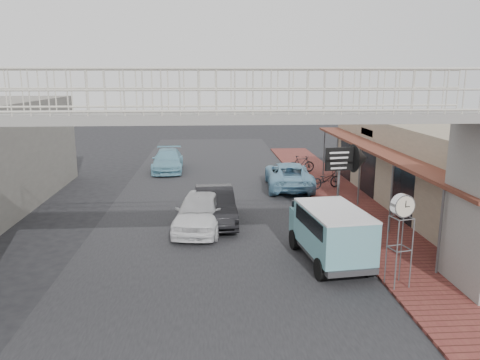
{
  "coord_description": "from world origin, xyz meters",
  "views": [
    {
      "loc": [
        -0.18,
        -16.33,
        6.17
      ],
      "look_at": [
        1.09,
        3.21,
        1.8
      ],
      "focal_mm": 35.0,
      "sensor_mm": 36.0,
      "label": 1
    }
  ],
  "objects": [
    {
      "name": "white_hatchback",
      "position": [
        -0.62,
        2.15,
        0.77
      ],
      "size": [
        2.4,
        4.72,
        1.54
      ],
      "primitive_type": "imported",
      "rotation": [
        0.0,
        0.0,
        -0.13
      ],
      "color": "white",
      "rests_on": "ground"
    },
    {
      "name": "shophouse_row",
      "position": [
        10.97,
        4.0,
        2.01
      ],
      "size": [
        7.2,
        18.0,
        4.0
      ],
      "color": "gray",
      "rests_on": "ground"
    },
    {
      "name": "motorcycle_near",
      "position": [
        6.18,
        8.42,
        0.6
      ],
      "size": [
        1.99,
        1.36,
        0.99
      ],
      "primitive_type": "imported",
      "rotation": [
        0.0,
        0.0,
        1.98
      ],
      "color": "black",
      "rests_on": "sidewalk"
    },
    {
      "name": "motorcycle_far",
      "position": [
        5.66,
        12.89,
        0.64
      ],
      "size": [
        1.84,
        0.75,
        1.07
      ],
      "primitive_type": "imported",
      "rotation": [
        0.0,
        0.0,
        1.71
      ],
      "color": "black",
      "rests_on": "sidewalk"
    },
    {
      "name": "angkot_far",
      "position": [
        -2.98,
        14.4,
        0.69
      ],
      "size": [
        2.1,
        4.85,
        1.39
      ],
      "primitive_type": "imported",
      "rotation": [
        0.0,
        0.0,
        0.03
      ],
      "color": "#6EA9C0",
      "rests_on": "ground"
    },
    {
      "name": "dark_sedan",
      "position": [
        0.0,
        3.03,
        0.75
      ],
      "size": [
        1.86,
        4.63,
        1.5
      ],
      "primitive_type": "imported",
      "rotation": [
        0.0,
        0.0,
        0.06
      ],
      "color": "black",
      "rests_on": "ground"
    },
    {
      "name": "ground",
      "position": [
        0.0,
        0.0,
        0.0
      ],
      "size": [
        120.0,
        120.0,
        0.0
      ],
      "primitive_type": "plane",
      "color": "black",
      "rests_on": "ground"
    },
    {
      "name": "sidewalk",
      "position": [
        6.5,
        3.0,
        0.05
      ],
      "size": [
        3.0,
        40.0,
        0.1
      ],
      "primitive_type": "cube",
      "color": "brown",
      "rests_on": "ground"
    },
    {
      "name": "footbridge",
      "position": [
        0.0,
        -4.0,
        3.18
      ],
      "size": [
        16.4,
        2.4,
        6.34
      ],
      "color": "gray",
      "rests_on": "ground"
    },
    {
      "name": "arrow_sign",
      "position": [
        6.0,
        2.61,
        2.76
      ],
      "size": [
        1.97,
        1.28,
        3.3
      ],
      "rotation": [
        0.0,
        0.0,
        0.17
      ],
      "color": "#59595B",
      "rests_on": "sidewalk"
    },
    {
      "name": "street_clock",
      "position": [
        5.3,
        -3.79,
        2.41
      ],
      "size": [
        0.72,
        0.64,
        2.79
      ],
      "rotation": [
        0.0,
        0.0,
        0.22
      ],
      "color": "#59595B",
      "rests_on": "sidewalk"
    },
    {
      "name": "road_strip",
      "position": [
        0.0,
        0.0,
        0.01
      ],
      "size": [
        10.0,
        60.0,
        0.01
      ],
      "primitive_type": "cube",
      "color": "black",
      "rests_on": "ground"
    },
    {
      "name": "angkot_van",
      "position": [
        3.81,
        -1.72,
        1.23
      ],
      "size": [
        2.21,
        4.12,
        1.93
      ],
      "rotation": [
        0.0,
        0.0,
        0.12
      ],
      "color": "black",
      "rests_on": "ground"
    },
    {
      "name": "angkot_curb",
      "position": [
        4.2,
        9.06,
        0.73
      ],
      "size": [
        2.74,
        5.38,
        1.46
      ],
      "primitive_type": "imported",
      "rotation": [
        0.0,
        0.0,
        3.08
      ],
      "color": "#71A6C4",
      "rests_on": "ground"
    }
  ]
}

